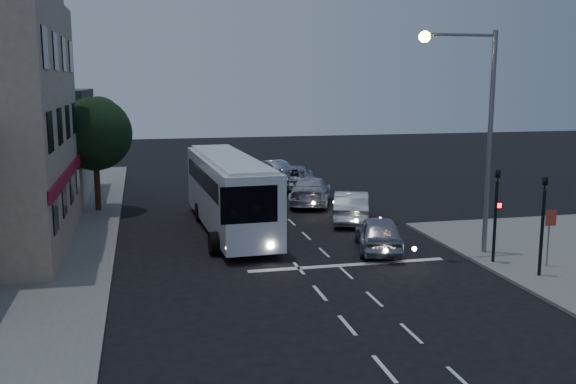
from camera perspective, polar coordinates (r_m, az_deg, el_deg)
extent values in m
plane|color=black|center=(23.12, 2.17, -8.18)|extent=(120.00, 120.00, 0.00)
cube|color=silver|center=(16.92, 8.57, -15.28)|extent=(0.12, 1.60, 0.01)
cube|color=silver|center=(19.51, 5.29, -11.70)|extent=(0.12, 1.60, 0.01)
cube|color=silver|center=(22.20, 2.85, -8.95)|extent=(0.12, 1.60, 0.01)
cube|color=silver|center=(24.96, 0.96, -6.79)|extent=(0.12, 1.60, 0.01)
cube|color=silver|center=(27.77, -0.53, -5.06)|extent=(0.12, 1.60, 0.01)
cube|color=silver|center=(30.62, -1.74, -3.64)|extent=(0.12, 1.60, 0.01)
cube|color=silver|center=(33.49, -2.74, -2.47)|extent=(0.12, 1.60, 0.01)
cube|color=silver|center=(36.39, -3.58, -1.48)|extent=(0.12, 1.60, 0.01)
cube|color=silver|center=(39.30, -4.29, -0.64)|extent=(0.12, 1.60, 0.01)
cube|color=silver|center=(16.73, 15.18, -15.83)|extent=(0.10, 1.50, 0.01)
cube|color=silver|center=(19.19, 10.89, -12.22)|extent=(0.10, 1.50, 0.01)
cube|color=silver|center=(21.78, 7.68, -9.41)|extent=(0.10, 1.50, 0.01)
cube|color=silver|center=(24.47, 5.20, -7.18)|extent=(0.10, 1.50, 0.01)
cube|color=silver|center=(27.22, 3.23, -5.38)|extent=(0.10, 1.50, 0.01)
cube|color=silver|center=(30.02, 1.64, -3.92)|extent=(0.10, 1.50, 0.01)
cube|color=silver|center=(32.86, 0.32, -2.70)|extent=(0.10, 1.50, 0.01)
cube|color=silver|center=(35.72, -0.78, -1.68)|extent=(0.10, 1.50, 0.01)
cube|color=silver|center=(38.60, -1.72, -0.81)|extent=(0.10, 1.50, 0.01)
cube|color=silver|center=(41.50, -2.53, -0.06)|extent=(0.10, 1.50, 0.01)
cube|color=silver|center=(25.50, 5.36, -6.47)|extent=(8.00, 0.35, 0.01)
cube|color=white|center=(30.76, -5.26, 0.01)|extent=(3.01, 11.89, 3.14)
cube|color=white|center=(30.52, -5.31, 3.01)|extent=(2.60, 11.48, 0.18)
cube|color=black|center=(24.98, -3.47, -1.12)|extent=(2.26, 0.22, 1.47)
cube|color=black|center=(31.32, -3.16, 1.40)|extent=(0.50, 9.82, 0.88)
cube|color=black|center=(31.00, -7.67, 1.24)|extent=(0.50, 9.82, 0.88)
cube|color=#A91E1E|center=(31.97, -3.27, -0.39)|extent=(0.28, 5.40, 1.38)
cube|color=#A91E1E|center=(31.66, -7.73, -0.56)|extent=(0.28, 5.40, 1.38)
cylinder|color=black|center=(26.90, -6.63, -4.55)|extent=(0.39, 1.00, 0.98)
cylinder|color=black|center=(27.26, -1.48, -4.29)|extent=(0.39, 1.00, 0.98)
cylinder|color=black|center=(33.29, -7.89, -1.78)|extent=(0.39, 1.00, 0.98)
cylinder|color=black|center=(33.58, -3.71, -1.60)|extent=(0.39, 1.00, 0.98)
cylinder|color=black|center=(34.92, -8.14, -1.23)|extent=(0.39, 1.00, 0.98)
cylinder|color=black|center=(35.20, -4.15, -1.07)|extent=(0.39, 1.00, 0.98)
cylinder|color=#FFF2CC|center=(25.17, -5.29, -4.96)|extent=(0.26, 0.06, 0.26)
cylinder|color=#FFF2CC|center=(25.43, -1.54, -4.76)|extent=(0.26, 0.06, 0.26)
imported|color=#9294A2|center=(27.58, 8.06, -3.64)|extent=(2.89, 4.79, 1.52)
imported|color=silver|center=(32.99, 5.63, -1.29)|extent=(3.14, 5.13, 1.59)
imported|color=silver|center=(37.51, 2.00, 0.11)|extent=(3.93, 5.94, 1.60)
imported|color=gray|center=(42.32, 0.56, 1.27)|extent=(3.81, 6.35, 1.65)
imported|color=silver|center=(47.88, -1.42, 2.09)|extent=(2.54, 4.30, 1.34)
cylinder|color=black|center=(26.32, 17.93, -2.55)|extent=(0.12, 0.12, 3.20)
imported|color=black|center=(25.97, 18.17, 1.87)|extent=(0.15, 0.18, 0.90)
cube|color=black|center=(26.03, 18.21, -1.12)|extent=(0.25, 0.12, 0.30)
cube|color=#FF0C0C|center=(25.97, 18.29, -1.15)|extent=(0.16, 0.02, 0.18)
cylinder|color=black|center=(25.05, 21.64, -3.38)|extent=(0.12, 0.12, 3.20)
imported|color=black|center=(24.69, 21.94, 1.26)|extent=(0.18, 0.15, 0.90)
cylinder|color=slate|center=(26.55, 22.12, -4.02)|extent=(0.06, 0.06, 2.00)
cube|color=#A93725|center=(26.30, 22.34, -2.15)|extent=(0.45, 0.03, 0.60)
cylinder|color=slate|center=(27.27, 17.47, 4.07)|extent=(0.20, 0.20, 9.00)
cylinder|color=slate|center=(26.48, 15.09, 13.35)|extent=(3.00, 0.12, 0.12)
sphere|color=#FFBF59|center=(25.82, 12.05, 13.35)|extent=(0.44, 0.44, 0.44)
cube|color=#9D7E64|center=(29.62, -20.90, 15.47)|extent=(1.00, 12.00, 0.50)
cube|color=maroon|center=(29.66, -18.99, 1.50)|extent=(0.15, 12.00, 0.50)
cube|color=black|center=(25.38, -19.98, -1.73)|extent=(0.06, 1.30, 1.50)
cube|color=black|center=(28.31, -19.27, -0.53)|extent=(0.06, 1.30, 1.50)
cube|color=black|center=(31.26, -18.69, 0.44)|extent=(0.06, 1.30, 1.50)
cube|color=black|center=(34.21, -18.21, 1.24)|extent=(0.06, 1.30, 1.50)
cube|color=black|center=(24.99, -20.39, 5.03)|extent=(0.06, 1.30, 1.50)
cube|color=black|center=(27.96, -19.62, 5.53)|extent=(0.06, 1.30, 1.50)
cube|color=black|center=(30.93, -19.00, 5.93)|extent=(0.06, 1.30, 1.50)
cube|color=black|center=(33.91, -18.48, 6.26)|extent=(0.06, 1.30, 1.50)
cube|color=black|center=(24.94, -20.81, 11.91)|extent=(0.06, 1.30, 1.50)
cube|color=black|center=(27.92, -19.98, 11.67)|extent=(0.06, 1.30, 1.50)
cube|color=black|center=(30.90, -19.31, 11.48)|extent=(0.06, 1.30, 1.50)
cube|color=black|center=(33.88, -18.76, 11.33)|extent=(0.06, 1.30, 1.50)
cube|color=#B6B0A8|center=(42.12, -23.51, 3.56)|extent=(9.00, 9.00, 6.00)
cube|color=#343D3A|center=(41.94, -23.82, 7.97)|extent=(9.40, 9.40, 0.50)
cylinder|color=black|center=(36.73, -16.59, 0.63)|extent=(0.32, 0.32, 2.80)
sphere|color=black|center=(36.40, -16.81, 4.98)|extent=(4.00, 4.00, 4.00)
sphere|color=#1D351A|center=(36.94, -16.49, 6.15)|extent=(2.60, 2.60, 2.60)
sphere|color=black|center=(35.80, -17.38, 5.52)|extent=(2.40, 2.40, 2.40)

